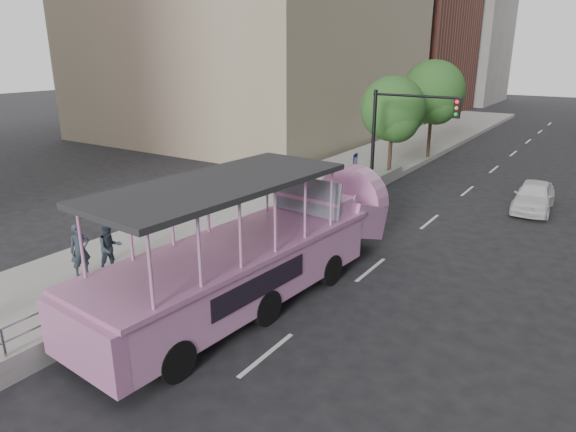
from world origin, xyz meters
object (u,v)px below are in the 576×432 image
at_px(traffic_signal, 397,128).
at_px(street_tree_near, 394,112).
at_px(parking_sign, 355,174).
at_px(car, 534,196).
at_px(pedestrian_near, 80,250).
at_px(duck_boat, 261,250).
at_px(pedestrian_mid, 110,248).
at_px(street_tree_far, 434,95).

bearing_deg(traffic_signal, street_tree_near, 114.98).
bearing_deg(street_tree_near, parking_sign, -83.43).
height_order(car, traffic_signal, traffic_signal).
relative_size(pedestrian_near, traffic_signal, 0.32).
height_order(duck_boat, pedestrian_near, duck_boat).
height_order(pedestrian_near, pedestrian_mid, pedestrian_near).
bearing_deg(street_tree_near, traffic_signal, -65.02).
relative_size(street_tree_near, street_tree_far, 0.89).
distance_m(parking_sign, street_tree_far, 12.23).
bearing_deg(pedestrian_near, pedestrian_mid, -16.29).
bearing_deg(street_tree_near, street_tree_far, 88.09).
height_order(pedestrian_mid, street_tree_near, street_tree_near).
height_order(duck_boat, traffic_signal, traffic_signal).
xyz_separation_m(car, pedestrian_mid, (-9.96, -15.43, 0.42)).
distance_m(pedestrian_near, street_tree_far, 24.27).
bearing_deg(traffic_signal, car, 15.60).
xyz_separation_m(pedestrian_near, traffic_signal, (4.39, 14.44, 2.36)).
relative_size(parking_sign, traffic_signal, 0.49).
relative_size(duck_boat, pedestrian_mid, 7.36).
distance_m(pedestrian_near, parking_sign, 12.45).
distance_m(pedestrian_near, pedestrian_mid, 0.87).
relative_size(pedestrian_near, street_tree_near, 0.29).
distance_m(car, street_tree_far, 11.35).
bearing_deg(car, pedestrian_near, -125.59).
bearing_deg(street_tree_near, pedestrian_near, -98.88).
distance_m(duck_boat, parking_sign, 9.55).
height_order(duck_boat, car, duck_boat).
bearing_deg(pedestrian_mid, street_tree_near, 9.56).
xyz_separation_m(duck_boat, car, (5.39, 13.60, -0.74)).
distance_m(street_tree_near, street_tree_far, 6.02).
relative_size(pedestrian_mid, street_tree_far, 0.25).
xyz_separation_m(pedestrian_mid, street_tree_near, (2.29, 17.16, 2.72)).
xyz_separation_m(pedestrian_mid, street_tree_far, (2.49, 23.16, 3.21)).
relative_size(duck_boat, street_tree_near, 2.04).
xyz_separation_m(parking_sign, traffic_signal, (0.91, 2.50, 1.87)).
distance_m(car, parking_sign, 8.21).
xyz_separation_m(duck_boat, traffic_signal, (-0.68, 11.91, 2.08)).
relative_size(duck_boat, pedestrian_near, 6.99).
bearing_deg(traffic_signal, street_tree_far, 98.43).
xyz_separation_m(pedestrian_mid, traffic_signal, (3.89, 13.73, 2.40)).
relative_size(car, pedestrian_mid, 2.49).
relative_size(parking_sign, street_tree_far, 0.40).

